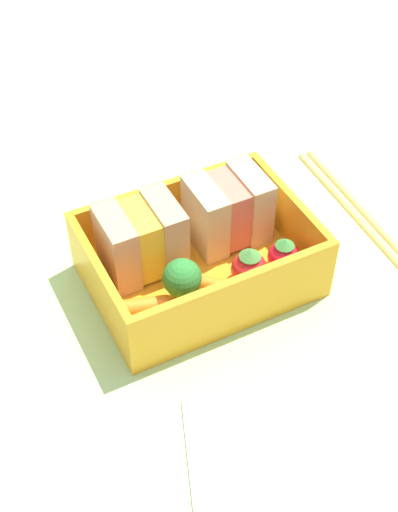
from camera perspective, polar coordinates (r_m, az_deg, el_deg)
ground_plane at (r=57.60cm, az=0.00°, el=-2.57°), size 120.00×120.00×2.00cm
bento_tray at (r=56.42cm, az=0.00°, el=-1.49°), size 16.78×12.18×1.20cm
bento_rim at (r=54.36cm, az=0.00°, el=0.56°), size 16.78×12.18×4.52cm
sandwich_left at (r=54.38cm, az=-4.64°, el=1.30°), size 6.01×4.67×5.75cm
sandwich_center_left at (r=56.73cm, az=2.31°, el=3.70°), size 6.01×4.67×5.75cm
carrot_stick_left at (r=52.68cm, az=-4.92°, el=-4.11°), size 4.72×2.71×1.37cm
broccoli_floret at (r=51.82cm, az=-1.36°, el=-1.86°), size 2.92×2.92×4.14cm
carrot_stick_far_left at (r=54.10cm, az=1.26°, el=-2.31°), size 4.49×4.23×1.17cm
strawberry_left at (r=54.11cm, az=4.03°, el=-0.97°), size 2.80×2.80×3.40cm
strawberry_far_left at (r=55.47cm, az=6.78°, el=0.01°), size 2.51×2.51×3.11cm
chopstick_pair at (r=63.49cm, az=12.90°, el=3.32°), size 2.57×19.69×0.70cm
folded_napkin at (r=47.75cm, az=8.49°, el=-16.22°), size 17.89×15.89×0.40cm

